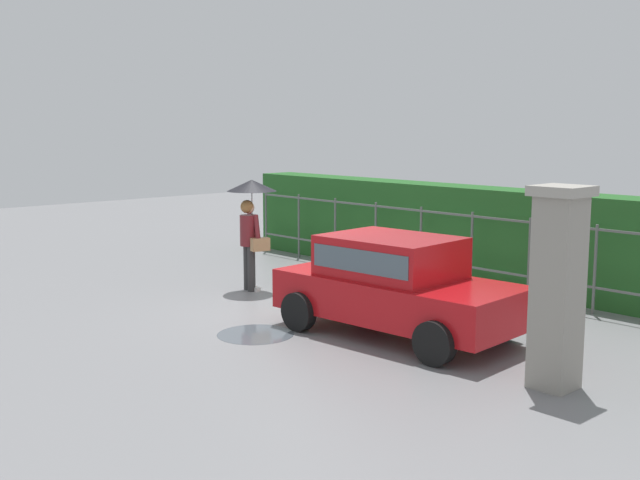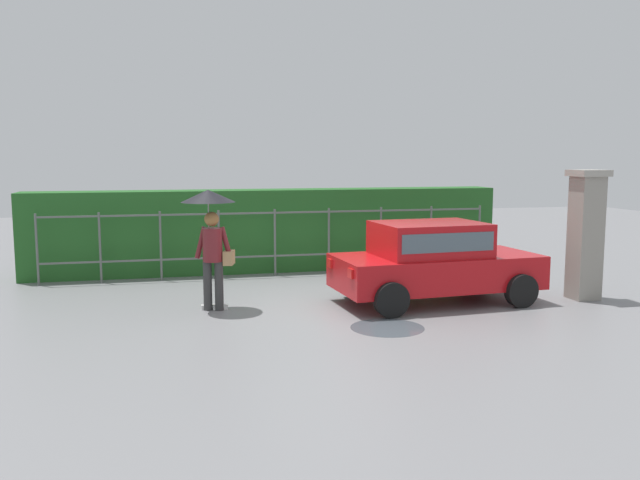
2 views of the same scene
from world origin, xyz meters
The scene contains 7 objects.
ground_plane centered at (0.00, 0.00, 0.00)m, with size 40.00×40.00×0.00m, color slate.
car centered at (1.93, -0.13, 0.80)m, with size 3.84×2.08×1.48m.
pedestrian centered at (-2.05, 0.24, 1.54)m, with size 0.94×0.94×2.09m.
gate_pillar centered at (4.81, -0.49, 1.24)m, with size 0.60×0.60×2.42m.
fence_section centered at (-0.44, 3.25, 0.83)m, with size 10.01×0.05×1.50m.
hedge_row centered at (-0.44, 4.01, 0.95)m, with size 10.96×0.90×1.90m, color #235B23.
puddle_near centered at (0.52, -1.66, 0.00)m, with size 1.16×1.16×0.00m, color #4C545B.
Camera 1 is at (9.47, -8.51, 3.11)m, focal length 43.28 mm.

